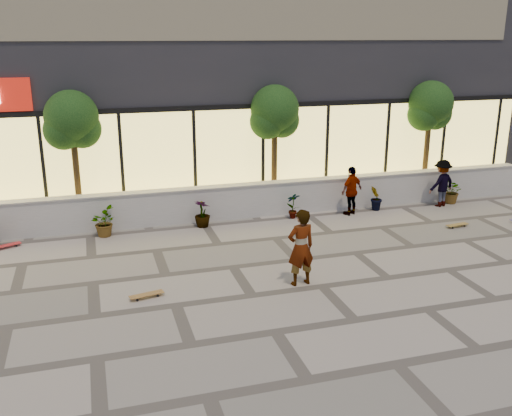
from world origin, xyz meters
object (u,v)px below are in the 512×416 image
object	(u,v)px
tree_midwest	(72,123)
skateboard_left	(7,245)
tree_east	(430,109)
skateboard_center	(147,295)
tree_mideast	(275,115)
skater_right_near	(352,191)
skater_center	(301,247)
skateboard_right_near	(457,225)
skater_right_far	(442,183)

from	to	relation	value
tree_midwest	skateboard_left	distance (m)	3.78
tree_east	skateboard_center	xyz separation A→B (m)	(-10.18, -5.54, -2.91)
tree_mideast	skateboard_center	bearing A→B (deg)	-130.21
tree_midwest	skateboard_center	xyz separation A→B (m)	(1.32, -5.54, -2.91)
skateboard_center	skateboard_left	bearing A→B (deg)	116.59
tree_east	skateboard_left	distance (m)	13.78
tree_east	skater_right_near	size ratio (longest dim) A/B	2.56
tree_east	skateboard_center	world-z (taller)	tree_east
tree_mideast	skater_right_near	distance (m)	3.33
skater_center	skater_right_near	size ratio (longest dim) A/B	1.15
tree_midwest	tree_east	bearing A→B (deg)	0.00
tree_east	skateboard_center	bearing A→B (deg)	-151.46
skater_right_near	tree_east	bearing A→B (deg)	176.26
tree_mideast	skateboard_right_near	bearing A→B (deg)	-37.15
tree_midwest	skateboard_center	world-z (taller)	tree_midwest
skateboard_right_near	tree_east	bearing A→B (deg)	67.02
tree_mideast	skateboard_center	world-z (taller)	tree_mideast
tree_mideast	tree_east	xyz separation A→B (m)	(5.50, 0.00, 0.00)
tree_mideast	skater_center	distance (m)	6.31
tree_mideast	skater_center	xyz separation A→B (m)	(-1.30, -5.81, -2.11)
tree_midwest	skater_right_far	xyz separation A→B (m)	(11.25, -1.40, -2.22)
skater_right_far	tree_east	bearing A→B (deg)	-114.92
tree_east	tree_mideast	bearing A→B (deg)	180.00
skateboard_center	skateboard_left	xyz separation A→B (m)	(-3.20, 4.04, -0.00)
tree_mideast	skateboard_right_near	xyz separation A→B (m)	(4.50, -3.41, -2.91)
tree_east	tree_midwest	bearing A→B (deg)	180.00
skater_right_near	skater_right_far	distance (m)	3.20
skateboard_left	skater_center	bearing A→B (deg)	-56.50
skateboard_center	tree_east	bearing A→B (deg)	16.70
tree_midwest	skateboard_center	distance (m)	6.39
tree_east	skateboard_left	size ratio (longest dim) A/B	5.38
skater_right_near	skater_right_far	bearing A→B (deg)	154.14
skateboard_right_near	skater_right_near	bearing A→B (deg)	133.94
tree_east	skater_center	bearing A→B (deg)	-139.49
tree_midwest	skater_right_far	world-z (taller)	tree_midwest
skater_right_far	skater_center	bearing A→B (deg)	19.08
skater_right_far	skateboard_right_near	bearing A→B (deg)	54.63
tree_midwest	skater_right_near	size ratio (longest dim) A/B	2.56
skater_right_near	skateboard_left	distance (m)	9.96
tree_midwest	skateboard_right_near	world-z (taller)	tree_midwest
skateboard_left	skater_right_far	bearing A→B (deg)	-22.88
skater_right_far	skateboard_left	bearing A→B (deg)	-14.42
skater_center	skater_right_far	distance (m)	7.89
skater_right_near	skateboard_left	xyz separation A→B (m)	(-9.94, -0.10, -0.69)
tree_midwest	skater_right_near	world-z (taller)	tree_midwest
skateboard_left	skateboard_right_near	size ratio (longest dim) A/B	1.00
skateboard_center	skateboard_right_near	xyz separation A→B (m)	(9.18, 2.13, -0.00)
tree_midwest	skater_right_near	xyz separation A→B (m)	(8.06, -1.40, -2.22)
skateboard_center	tree_mideast	bearing A→B (deg)	37.95
tree_mideast	skateboard_left	distance (m)	8.54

